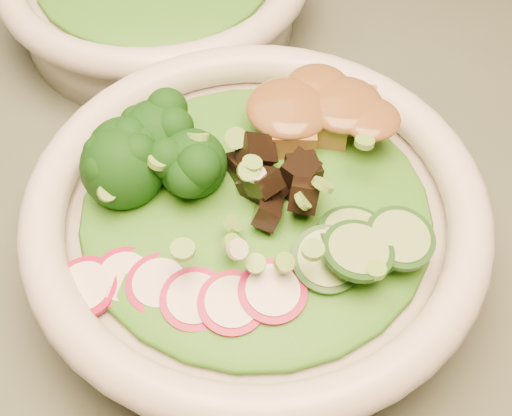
{
  "coord_description": "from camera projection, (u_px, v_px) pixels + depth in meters",
  "views": [
    {
      "loc": [
        -0.17,
        -0.24,
        1.16
      ],
      "look_at": [
        -0.2,
        0.02,
        0.81
      ],
      "focal_mm": 50.0,
      "sensor_mm": 36.0,
      "label": 1
    }
  ],
  "objects": [
    {
      "name": "radish_slices",
      "position": [
        196.0,
        291.0,
        0.39
      ],
      "size": [
        0.12,
        0.05,
        0.02
      ],
      "primitive_type": null,
      "rotation": [
        0.0,
        0.0,
        -0.1
      ],
      "color": "maroon",
      "rests_on": "salad_bowl"
    },
    {
      "name": "broccoli_florets",
      "position": [
        162.0,
        149.0,
        0.44
      ],
      "size": [
        0.09,
        0.08,
        0.05
      ],
      "primitive_type": null,
      "rotation": [
        0.0,
        0.0,
        -0.1
      ],
      "color": "black",
      "rests_on": "salad_bowl"
    },
    {
      "name": "peanut_sauce",
      "position": [
        313.0,
        110.0,
        0.44
      ],
      "size": [
        0.07,
        0.06,
        0.02
      ],
      "primitive_type": "ellipsoid",
      "color": "brown",
      "rests_on": "tofu_cubes"
    },
    {
      "name": "mushroom_heap",
      "position": [
        267.0,
        177.0,
        0.43
      ],
      "size": [
        0.08,
        0.08,
        0.04
      ],
      "primitive_type": null,
      "rotation": [
        0.0,
        0.0,
        -0.1
      ],
      "color": "black",
      "rests_on": "salad_bowl"
    },
    {
      "name": "dining_table",
      "position": [
        506.0,
        385.0,
        0.55
      ],
      "size": [
        1.2,
        0.8,
        0.75
      ],
      "color": "black",
      "rests_on": "ground"
    },
    {
      "name": "scallion_garnish",
      "position": [
        256.0,
        180.0,
        0.41
      ],
      "size": [
        0.2,
        0.2,
        0.03
      ],
      "primitive_type": null,
      "color": "#69A53A",
      "rests_on": "salad_bowl"
    },
    {
      "name": "lettuce_bed",
      "position": [
        256.0,
        207.0,
        0.43
      ],
      "size": [
        0.21,
        0.21,
        0.03
      ],
      "primitive_type": "ellipsoid",
      "color": "#216A16",
      "rests_on": "salad_bowl"
    },
    {
      "name": "tofu_cubes",
      "position": [
        311.0,
        125.0,
        0.45
      ],
      "size": [
        0.1,
        0.07,
        0.04
      ],
      "primitive_type": null,
      "rotation": [
        0.0,
        0.0,
        -0.1
      ],
      "color": "olive",
      "rests_on": "salad_bowl"
    },
    {
      "name": "cucumber_slices",
      "position": [
        360.0,
        244.0,
        0.4
      ],
      "size": [
        0.08,
        0.08,
        0.04
      ],
      "primitive_type": null,
      "rotation": [
        0.0,
        0.0,
        -0.1
      ],
      "color": "#95B866",
      "rests_on": "salad_bowl"
    },
    {
      "name": "salad_bowl",
      "position": [
        256.0,
        228.0,
        0.45
      ],
      "size": [
        0.28,
        0.28,
        0.08
      ],
      "rotation": [
        0.0,
        0.0,
        -0.1
      ],
      "color": "silver",
      "rests_on": "dining_table"
    }
  ]
}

